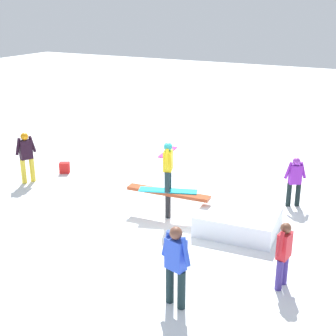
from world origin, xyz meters
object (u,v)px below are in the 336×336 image
(bystander_black, at_px, (26,155))
(backpack_on_snow, at_px, (65,168))
(bystander_red, at_px, (284,252))
(bystander_blue, at_px, (176,262))
(rail_feature, at_px, (168,195))
(loose_snowboard_magenta, at_px, (168,152))
(bystander_purple, at_px, (295,179))
(main_rider_on_rail, at_px, (168,168))

(bystander_black, xyz_separation_m, backpack_on_snow, (-0.44, -1.12, -0.68))
(bystander_red, xyz_separation_m, bystander_black, (8.04, -1.93, 0.11))
(bystander_black, bearing_deg, bystander_blue, -91.31)
(rail_feature, xyz_separation_m, bystander_blue, (-1.75, 3.10, 0.27))
(bystander_black, height_order, loose_snowboard_magenta, bystander_black)
(bystander_black, distance_m, loose_snowboard_magenta, 5.12)
(bystander_red, distance_m, backpack_on_snow, 8.21)
(bystander_purple, relative_size, backpack_on_snow, 3.91)
(bystander_blue, xyz_separation_m, backpack_on_snow, (6.09, -4.46, -0.69))
(backpack_on_snow, bearing_deg, main_rider_on_rail, 134.33)
(bystander_purple, height_order, loose_snowboard_magenta, bystander_purple)
(bystander_red, bearing_deg, loose_snowboard_magenta, -129.98)
(rail_feature, relative_size, loose_snowboard_magenta, 1.59)
(main_rider_on_rail, distance_m, bystander_black, 4.81)
(rail_feature, xyz_separation_m, loose_snowboard_magenta, (2.44, -4.72, -0.58))
(loose_snowboard_magenta, bearing_deg, rail_feature, 19.82)
(loose_snowboard_magenta, bearing_deg, bystander_blue, 20.65)
(main_rider_on_rail, bearing_deg, bystander_black, -21.68)
(rail_feature, xyz_separation_m, backpack_on_snow, (4.34, -1.37, -0.42))
(bystander_red, relative_size, bystander_blue, 0.87)
(main_rider_on_rail, xyz_separation_m, bystander_blue, (-1.75, 3.10, -0.44))
(rail_feature, distance_m, backpack_on_snow, 4.57)
(bystander_blue, bearing_deg, bystander_red, -121.78)
(loose_snowboard_magenta, bearing_deg, bystander_black, -35.16)
(rail_feature, bearing_deg, bystander_blue, 115.12)
(bystander_purple, distance_m, bystander_blue, 5.30)
(bystander_purple, bearing_deg, backpack_on_snow, 154.49)
(bystander_black, bearing_deg, rail_feature, -67.16)
(bystander_blue, distance_m, loose_snowboard_magenta, 8.91)
(bystander_red, bearing_deg, rail_feature, -108.93)
(bystander_red, bearing_deg, main_rider_on_rail, -108.93)
(rail_feature, distance_m, main_rider_on_rail, 0.71)
(main_rider_on_rail, distance_m, bystander_purple, 3.40)
(loose_snowboard_magenta, relative_size, backpack_on_snow, 3.94)
(main_rider_on_rail, distance_m, bystander_red, 3.71)
(bystander_purple, height_order, bystander_blue, bystander_blue)
(rail_feature, relative_size, bystander_black, 1.41)
(rail_feature, xyz_separation_m, main_rider_on_rail, (0.00, 0.00, 0.71))
(rail_feature, height_order, bystander_black, bystander_black)
(bystander_black, relative_size, loose_snowboard_magenta, 1.13)
(bystander_black, xyz_separation_m, loose_snowboard_magenta, (-2.35, -4.47, -0.84))
(rail_feature, relative_size, bystander_purple, 1.61)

